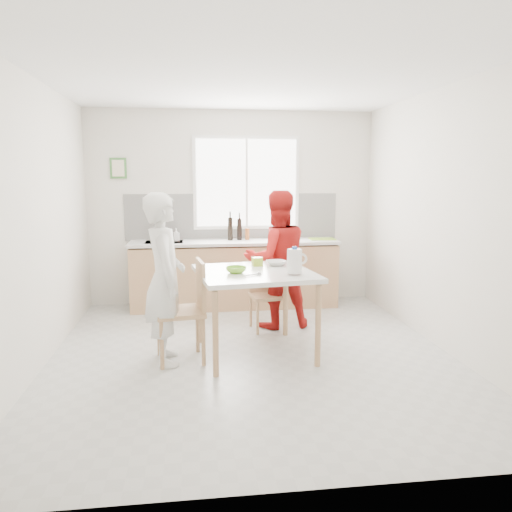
{
  "coord_description": "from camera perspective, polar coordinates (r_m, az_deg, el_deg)",
  "views": [
    {
      "loc": [
        -0.58,
        -4.81,
        1.78
      ],
      "look_at": [
        0.07,
        0.2,
        0.98
      ],
      "focal_mm": 35.0,
      "sensor_mm": 36.0,
      "label": 1
    }
  ],
  "objects": [
    {
      "name": "bowl_white",
      "position": [
        5.28,
        2.31,
        -0.81
      ],
      "size": [
        0.24,
        0.24,
        0.05
      ],
      "primitive_type": "imported",
      "rotation": [
        0.0,
        0.0,
        0.13
      ],
      "color": "silver",
      "rests_on": "dining_table"
    },
    {
      "name": "dining_table",
      "position": [
        4.98,
        -0.15,
        -2.73
      ],
      "size": [
        1.25,
        1.25,
        0.86
      ],
      "rotation": [
        0.0,
        0.0,
        0.13
      ],
      "color": "silver",
      "rests_on": "ground"
    },
    {
      "name": "picture_frame",
      "position": [
        7.11,
        -15.47,
        9.65
      ],
      "size": [
        0.22,
        0.03,
        0.28
      ],
      "color": "#407C38",
      "rests_on": "room_shell"
    },
    {
      "name": "soap_bottle",
      "position": [
        6.86,
        -9.12,
        2.41
      ],
      "size": [
        0.1,
        0.1,
        0.17
      ],
      "primitive_type": "imported",
      "rotation": [
        0.0,
        0.0,
        0.29
      ],
      "color": "#999999",
      "rests_on": "kitchen_counter"
    },
    {
      "name": "green_box",
      "position": [
        5.25,
        0.13,
        -0.65
      ],
      "size": [
        0.11,
        0.11,
        0.09
      ],
      "primitive_type": "cube",
      "rotation": [
        0.0,
        0.0,
        0.13
      ],
      "color": "#9ABA2A",
      "rests_on": "dining_table"
    },
    {
      "name": "ground",
      "position": [
        5.16,
        -0.52,
        -11.18
      ],
      "size": [
        4.5,
        4.5,
        0.0
      ],
      "primitive_type": "plane",
      "color": "#B7B7B2",
      "rests_on": "ground"
    },
    {
      "name": "kitchen_counter",
      "position": [
        6.92,
        -2.49,
        -2.36
      ],
      "size": [
        2.84,
        0.64,
        1.37
      ],
      "color": "tan",
      "rests_on": "ground"
    },
    {
      "name": "bowl_green",
      "position": [
        4.87,
        -2.29,
        -1.59
      ],
      "size": [
        0.22,
        0.22,
        0.06
      ],
      "primitive_type": "imported",
      "rotation": [
        0.0,
        0.0,
        0.13
      ],
      "color": "#7ECB2E",
      "rests_on": "dining_table"
    },
    {
      "name": "backsplash",
      "position": [
        7.1,
        -2.7,
        4.5
      ],
      "size": [
        3.0,
        0.02,
        0.65
      ],
      "primitive_type": "cube",
      "color": "white",
      "rests_on": "room_shell"
    },
    {
      "name": "window",
      "position": [
        7.08,
        -1.09,
        8.35
      ],
      "size": [
        1.5,
        0.06,
        1.3
      ],
      "color": "white",
      "rests_on": "room_shell"
    },
    {
      "name": "wine_bottle_a",
      "position": [
        6.88,
        -2.97,
        3.14
      ],
      "size": [
        0.07,
        0.07,
        0.32
      ],
      "primitive_type": "cylinder",
      "color": "black",
      "rests_on": "kitchen_counter"
    },
    {
      "name": "room_shell",
      "position": [
        4.85,
        -0.55,
        7.39
      ],
      "size": [
        4.5,
        4.5,
        4.5
      ],
      "color": "silver",
      "rests_on": "ground"
    },
    {
      "name": "milk_jug",
      "position": [
        4.77,
        4.46,
        -0.54
      ],
      "size": [
        0.2,
        0.14,
        0.25
      ],
      "rotation": [
        0.0,
        0.0,
        0.13
      ],
      "color": "white",
      "rests_on": "dining_table"
    },
    {
      "name": "jar_amber",
      "position": [
        6.92,
        -1.0,
        2.52
      ],
      "size": [
        0.06,
        0.06,
        0.16
      ],
      "primitive_type": "cylinder",
      "color": "brown",
      "rests_on": "kitchen_counter"
    },
    {
      "name": "spoon",
      "position": [
        4.73,
        -0.42,
        -2.14
      ],
      "size": [
        0.15,
        0.08,
        0.01
      ],
      "primitive_type": "cylinder",
      "rotation": [
        0.0,
        1.57,
        0.48
      ],
      "color": "#A5A5AA",
      "rests_on": "dining_table"
    },
    {
      "name": "chair_left",
      "position": [
        4.91,
        -7.84,
        -5.68
      ],
      "size": [
        0.51,
        0.51,
        0.99
      ],
      "rotation": [
        0.0,
        0.0,
        -1.44
      ],
      "color": "tan",
      "rests_on": "ground"
    },
    {
      "name": "person_white",
      "position": [
        4.83,
        -10.39,
        -2.61
      ],
      "size": [
        0.47,
        0.65,
        1.64
      ],
      "primitive_type": "imported",
      "rotation": [
        0.0,
        0.0,
        1.7
      ],
      "color": "white",
      "rests_on": "ground"
    },
    {
      "name": "wine_bottle_b",
      "position": [
        6.91,
        -1.91,
        3.09
      ],
      "size": [
        0.07,
        0.07,
        0.3
      ],
      "primitive_type": "cylinder",
      "color": "black",
      "rests_on": "kitchen_counter"
    },
    {
      "name": "chair_far",
      "position": [
        5.91,
        1.14,
        -4.04
      ],
      "size": [
        0.42,
        0.42,
        0.81
      ],
      "rotation": [
        0.0,
        0.0,
        0.13
      ],
      "color": "tan",
      "rests_on": "ground"
    },
    {
      "name": "person_red",
      "position": [
        5.91,
        2.41,
        -0.41
      ],
      "size": [
        0.86,
        0.71,
        1.63
      ],
      "primitive_type": "imported",
      "rotation": [
        0.0,
        0.0,
        3.27
      ],
      "color": "red",
      "rests_on": "ground"
    },
    {
      "name": "cutting_board",
      "position": [
        7.04,
        7.56,
        1.95
      ],
      "size": [
        0.36,
        0.27,
        0.01
      ],
      "primitive_type": "cube",
      "rotation": [
        0.0,
        0.0,
        -0.05
      ],
      "color": "#83B329",
      "rests_on": "kitchen_counter"
    }
  ]
}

